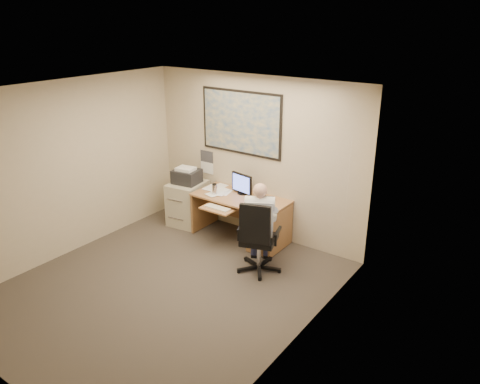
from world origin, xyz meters
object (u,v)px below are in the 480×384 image
Objects in this scene: person at (261,228)px; desk at (258,219)px; filing_cabinet at (188,199)px; office_chair at (256,251)px.

desk is at bearing 96.56° from person.
filing_cabinet is 0.78× the size of person.
filing_cabinet is at bearing -178.04° from desk.
person is (0.02, 0.08, 0.35)m from office_chair.
filing_cabinet is (-1.48, -0.05, 0.02)m from desk.
person is at bearing 60.62° from office_chair.
filing_cabinet is 2.08m from person.
office_chair reaches higher than desk.
office_chair is (1.95, -0.71, -0.13)m from filing_cabinet.
person reaches higher than desk.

